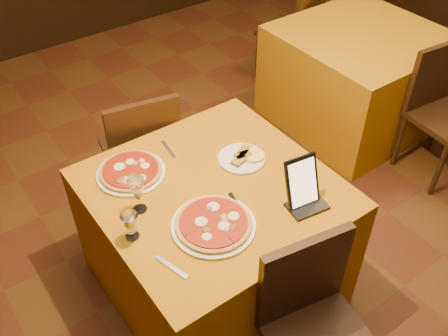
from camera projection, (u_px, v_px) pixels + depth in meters
floor at (304, 267)px, 2.96m from camera, size 6.00×7.00×0.01m
main_table at (214, 238)px, 2.64m from camera, size 1.10×1.10×0.75m
side_table at (356, 78)px, 3.84m from camera, size 1.10×1.10×0.75m
chair_main_far at (140, 149)px, 3.07m from camera, size 0.47×0.47×0.91m
chair_side_near at (447, 118)px, 3.31m from camera, size 0.41×0.41×0.91m
chair_side_far at (288, 30)px, 4.27m from camera, size 0.50×0.50×0.91m
pizza_near at (213, 225)px, 2.19m from camera, size 0.38×0.38×0.03m
pizza_far at (131, 172)px, 2.45m from camera, size 0.34×0.34×0.03m
cutlet_dish at (242, 158)px, 2.53m from camera, size 0.24×0.24×0.03m
wine_glass at (138, 195)px, 2.21m from camera, size 0.09×0.09×0.19m
water_glass at (131, 226)px, 2.11m from camera, size 0.09×0.09×0.13m
tablet at (302, 182)px, 2.24m from camera, size 0.17×0.12×0.23m
knife at (241, 213)px, 2.26m from camera, size 0.07×0.21×0.01m
fork_near at (171, 267)px, 2.03m from camera, size 0.06×0.17×0.01m
fork_far at (168, 149)px, 2.60m from camera, size 0.04×0.16×0.01m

